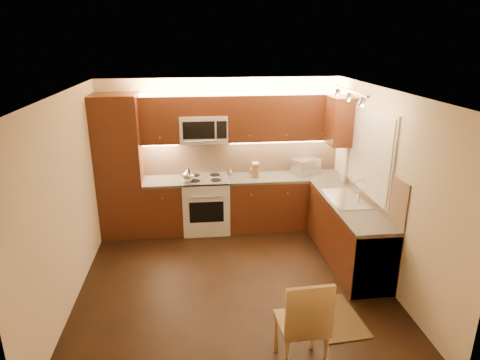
{
  "coord_description": "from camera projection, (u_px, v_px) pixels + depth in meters",
  "views": [
    {
      "loc": [
        -0.46,
        -4.85,
        3.11
      ],
      "look_at": [
        0.15,
        0.55,
        1.25
      ],
      "focal_mm": 31.25,
      "sensor_mm": 36.0,
      "label": 1
    }
  ],
  "objects": [
    {
      "name": "floor",
      "position": [
        234.0,
        281.0,
        5.61
      ],
      "size": [
        4.0,
        4.0,
        0.01
      ],
      "primitive_type": "cube",
      "color": "black",
      "rests_on": "ground"
    },
    {
      "name": "ceiling",
      "position": [
        232.0,
        93.0,
        4.8
      ],
      "size": [
        4.0,
        4.0,
        0.01
      ],
      "primitive_type": "cube",
      "color": "beige",
      "rests_on": "ground"
    },
    {
      "name": "wall_back",
      "position": [
        222.0,
        153.0,
        7.09
      ],
      "size": [
        4.0,
        0.01,
        2.5
      ],
      "primitive_type": "cube",
      "color": "beige",
      "rests_on": "ground"
    },
    {
      "name": "wall_front",
      "position": [
        257.0,
        283.0,
        3.33
      ],
      "size": [
        4.0,
        0.01,
        2.5
      ],
      "primitive_type": "cube",
      "color": "beige",
      "rests_on": "ground"
    },
    {
      "name": "wall_left",
      "position": [
        67.0,
        201.0,
        4.99
      ],
      "size": [
        0.01,
        4.0,
        2.5
      ],
      "primitive_type": "cube",
      "color": "beige",
      "rests_on": "ground"
    },
    {
      "name": "wall_right",
      "position": [
        386.0,
        188.0,
        5.42
      ],
      "size": [
        0.01,
        4.0,
        2.5
      ],
      "primitive_type": "cube",
      "color": "beige",
      "rests_on": "ground"
    },
    {
      "name": "pantry",
      "position": [
        120.0,
        167.0,
        6.66
      ],
      "size": [
        0.7,
        0.6,
        2.3
      ],
      "primitive_type": "cube",
      "color": "#44260E",
      "rests_on": "floor"
    },
    {
      "name": "base_cab_back_left",
      "position": [
        164.0,
        207.0,
        6.96
      ],
      "size": [
        0.62,
        0.6,
        0.86
      ],
      "primitive_type": "cube",
      "color": "#44260E",
      "rests_on": "floor"
    },
    {
      "name": "counter_back_left",
      "position": [
        163.0,
        181.0,
        6.82
      ],
      "size": [
        0.62,
        0.6,
        0.04
      ],
      "primitive_type": "cube",
      "color": "#3B3835",
      "rests_on": "base_cab_back_left"
    },
    {
      "name": "base_cab_back_right",
      "position": [
        284.0,
        202.0,
        7.18
      ],
      "size": [
        1.92,
        0.6,
        0.86
      ],
      "primitive_type": "cube",
      "color": "#44260E",
      "rests_on": "floor"
    },
    {
      "name": "counter_back_right",
      "position": [
        285.0,
        177.0,
        7.04
      ],
      "size": [
        1.92,
        0.6,
        0.04
      ],
      "primitive_type": "cube",
      "color": "#3B3835",
      "rests_on": "base_cab_back_right"
    },
    {
      "name": "base_cab_right",
      "position": [
        348.0,
        233.0,
        6.03
      ],
      "size": [
        0.6,
        2.0,
        0.86
      ],
      "primitive_type": "cube",
      "color": "#44260E",
      "rests_on": "floor"
    },
    {
      "name": "counter_right",
      "position": [
        350.0,
        204.0,
        5.88
      ],
      "size": [
        0.6,
        2.0,
        0.04
      ],
      "primitive_type": "cube",
      "color": "#3B3835",
      "rests_on": "base_cab_right"
    },
    {
      "name": "dishwasher",
      "position": [
        367.0,
        257.0,
        5.37
      ],
      "size": [
        0.58,
        0.6,
        0.84
      ],
      "primitive_type": "cube",
      "color": "silver",
      "rests_on": "floor"
    },
    {
      "name": "backsplash_back",
      "position": [
        242.0,
        155.0,
        7.13
      ],
      "size": [
        3.3,
        0.02,
        0.6
      ],
      "primitive_type": "cube",
      "color": "tan",
      "rests_on": "wall_back"
    },
    {
      "name": "backsplash_right",
      "position": [
        372.0,
        182.0,
        5.81
      ],
      "size": [
        0.02,
        2.0,
        0.6
      ],
      "primitive_type": "cube",
      "color": "tan",
      "rests_on": "wall_right"
    },
    {
      "name": "upper_cab_back_left",
      "position": [
        160.0,
        120.0,
        6.61
      ],
      "size": [
        0.62,
        0.35,
        0.75
      ],
      "primitive_type": "cube",
      "color": "#44260E",
      "rests_on": "wall_back"
    },
    {
      "name": "upper_cab_back_right",
      "position": [
        285.0,
        117.0,
        6.83
      ],
      "size": [
        1.92,
        0.35,
        0.75
      ],
      "primitive_type": "cube",
      "color": "#44260E",
      "rests_on": "wall_back"
    },
    {
      "name": "upper_cab_bridge",
      "position": [
        203.0,
        105.0,
        6.62
      ],
      "size": [
        0.76,
        0.35,
        0.31
      ],
      "primitive_type": "cube",
      "color": "#44260E",
      "rests_on": "wall_back"
    },
    {
      "name": "upper_cab_right_corner",
      "position": [
        340.0,
        121.0,
        6.52
      ],
      "size": [
        0.35,
        0.5,
        0.75
      ],
      "primitive_type": "cube",
      "color": "#44260E",
      "rests_on": "wall_right"
    },
    {
      "name": "stove",
      "position": [
        206.0,
        204.0,
        7.0
      ],
      "size": [
        0.76,
        0.65,
        0.92
      ],
      "primitive_type": null,
      "color": "silver",
      "rests_on": "floor"
    },
    {
      "name": "microwave",
      "position": [
        204.0,
        128.0,
        6.72
      ],
      "size": [
        0.76,
        0.38,
        0.44
      ],
      "primitive_type": null,
      "color": "silver",
      "rests_on": "wall_back"
    },
    {
      "name": "window_frame",
      "position": [
        370.0,
        152.0,
        5.82
      ],
      "size": [
        0.03,
        1.44,
        1.24
      ],
      "primitive_type": "cube",
      "color": "silver",
      "rests_on": "wall_right"
    },
    {
      "name": "window_blinds",
      "position": [
        369.0,
        152.0,
        5.82
      ],
      "size": [
        0.02,
        1.36,
        1.16
      ],
      "primitive_type": "cube",
      "color": "silver",
      "rests_on": "wall_right"
    },
    {
      "name": "sink",
      "position": [
        347.0,
        194.0,
        5.99
      ],
      "size": [
        0.52,
        0.86,
        0.15
      ],
      "primitive_type": null,
      "color": "silver",
      "rests_on": "counter_right"
    },
    {
      "name": "faucet",
      "position": [
        360.0,
        189.0,
        5.99
      ],
      "size": [
        0.2,
        0.04,
        0.3
      ],
      "primitive_type": null,
      "color": "silver",
      "rests_on": "counter_right"
    },
    {
      "name": "track_light_bar",
      "position": [
        350.0,
        91.0,
        5.36
      ],
      "size": [
        0.04,
        1.2,
        0.03
      ],
      "primitive_type": "cube",
      "color": "silver",
      "rests_on": "ceiling"
    },
    {
      "name": "kettle",
      "position": [
        188.0,
        175.0,
        6.64
      ],
      "size": [
        0.26,
        0.26,
        0.24
      ],
      "primitive_type": null,
      "rotation": [
        0.0,
        0.0,
        0.31
      ],
      "color": "silver",
      "rests_on": "stove"
    },
    {
      "name": "toaster_oven",
      "position": [
        305.0,
        166.0,
        7.13
      ],
      "size": [
        0.52,
        0.46,
        0.26
      ],
      "primitive_type": "cube",
      "rotation": [
        0.0,
        0.0,
        0.4
      ],
      "color": "silver",
      "rests_on": "counter_back_right"
    },
    {
      "name": "knife_block",
      "position": [
        256.0,
        170.0,
        6.95
      ],
      "size": [
        0.13,
        0.19,
        0.24
      ],
      "primitive_type": "cube",
      "rotation": [
        0.0,
        0.0,
        -0.15
      ],
      "color": "#A8794B",
      "rests_on": "counter_back_right"
    },
    {
      "name": "spice_jar_a",
      "position": [
        231.0,
        172.0,
        7.05
      ],
      "size": [
        0.06,
        0.06,
        0.1
      ],
      "primitive_type": "cylinder",
      "rotation": [
        0.0,
        0.0,
        -0.37
      ],
      "color": "silver",
      "rests_on": "counter_back_right"
    },
    {
      "name": "spice_jar_b",
      "position": [
        230.0,
        171.0,
        7.15
      ],
      "size": [
        0.05,
        0.05,
        0.08
      ],
      "primitive_type": "cylinder",
      "rotation": [
        0.0,
        0.0,
        0.3
      ],
      "color": "brown",
      "rests_on": "counter_back_right"
    },
    {
      "name": "spice_jar_c",
      "position": [
        232.0,
        173.0,
        7.03
      ],
      "size": [
        0.05,
        0.05,
        0.09
      ],
      "primitive_type": "cylinder",
      "rotation": [
        0.0,
        0.0,
        0.3
      ],
      "color": "silver",
      "rests_on": "counter_back_right"
    },
    {
      "name": "spice_jar_d",
      "position": [
        251.0,
        171.0,
        7.13
      ],
      "size": [
        0.05,
        0.05,
        0.09
      ],
      "primitive_type": "cylinder",
      "rotation": [
        0.0,
        0.0,
        -0.15
      ],
      "color": "brown",
      "rests_on": "counter_back_right"
    },
    {
      "name": "soap_bottle",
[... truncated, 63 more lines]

